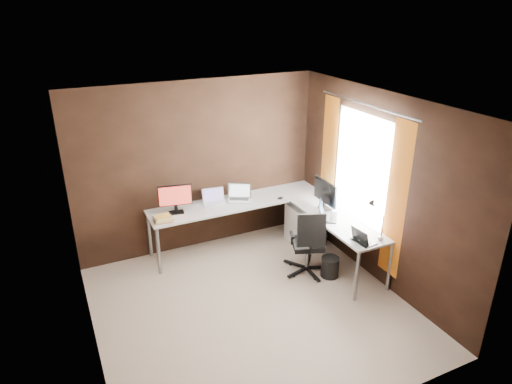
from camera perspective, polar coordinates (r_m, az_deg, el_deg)
room at (r=5.29m, az=2.45°, el=-1.84°), size 3.60×3.60×2.50m
desk at (r=6.53m, az=2.27°, el=-2.54°), size 2.65×2.25×0.73m
drawer_pedestal at (r=7.05m, az=6.04°, el=-4.06°), size 0.42×0.50×0.60m
monitor_left at (r=6.40m, az=-10.07°, el=-0.66°), size 0.47×0.17×0.41m
monitor_right at (r=6.47m, az=8.64°, el=-0.13°), size 0.13×0.53×0.44m
laptop_white at (r=6.69m, az=-5.27°, el=-1.04°), size 0.35×0.27×0.22m
laptop_silver at (r=6.78m, az=-2.12°, el=-0.57°), size 0.42×0.38×0.23m
laptop_black_big at (r=6.30m, az=8.67°, el=-2.77°), size 0.41×0.43×0.23m
laptop_black_small at (r=5.78m, az=13.14°, el=-5.74°), size 0.23×0.31×0.19m
book_stack at (r=6.26m, az=-11.57°, el=-3.30°), size 0.26×0.21×0.08m
mouse_left at (r=6.26m, az=-10.60°, el=-3.47°), size 0.08×0.06×0.03m
mouse_corner at (r=6.81m, az=3.07°, el=-0.77°), size 0.11×0.09×0.04m
desk_lamp at (r=5.76m, az=14.77°, el=-2.84°), size 0.18×0.20×0.52m
office_chair at (r=6.33m, az=6.49°, el=-7.70°), size 0.53×0.57×0.95m
wastebasket at (r=6.35m, az=9.23°, el=-9.23°), size 0.32×0.32×0.28m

